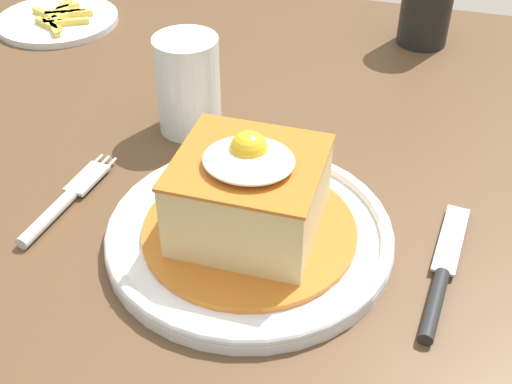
# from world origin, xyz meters

# --- Properties ---
(dining_table) EXTENTS (1.12, 0.87, 0.76)m
(dining_table) POSITION_xyz_m (0.00, 0.00, 0.64)
(dining_table) COLOR brown
(dining_table) RESTS_ON ground_plane
(main_plate) EXTENTS (0.25, 0.25, 0.02)m
(main_plate) POSITION_xyz_m (-0.04, -0.13, 0.77)
(main_plate) COLOR white
(main_plate) RESTS_ON dining_table
(sandwich_meal) EXTENTS (0.19, 0.19, 0.10)m
(sandwich_meal) POSITION_xyz_m (-0.04, -0.13, 0.80)
(sandwich_meal) COLOR #C66B23
(sandwich_meal) RESTS_ON main_plate
(fork) EXTENTS (0.03, 0.14, 0.01)m
(fork) POSITION_xyz_m (-0.22, -0.14, 0.76)
(fork) COLOR silver
(fork) RESTS_ON dining_table
(knife) EXTENTS (0.03, 0.17, 0.01)m
(knife) POSITION_xyz_m (0.13, -0.15, 0.76)
(knife) COLOR #262628
(knife) RESTS_ON dining_table
(drinking_glass) EXTENTS (0.07, 0.07, 0.10)m
(drinking_glass) POSITION_xyz_m (-0.15, 0.03, 0.80)
(drinking_glass) COLOR gold
(drinking_glass) RESTS_ON dining_table
(side_plate_fries) EXTENTS (0.17, 0.17, 0.02)m
(side_plate_fries) POSITION_xyz_m (-0.43, 0.23, 0.76)
(side_plate_fries) COLOR white
(side_plate_fries) RESTS_ON dining_table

